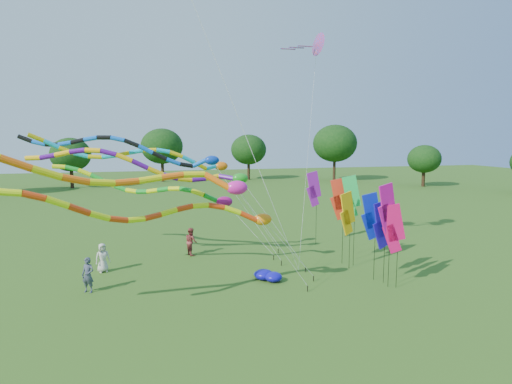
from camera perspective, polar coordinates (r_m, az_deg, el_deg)
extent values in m
plane|color=#295115|center=(19.50, 2.68, -15.15)|extent=(160.00, 160.00, 0.00)
cylinder|color=#382314|center=(73.94, 21.82, 2.17)|extent=(0.50, 0.50, 2.93)
ellipsoid|color=#0E350E|center=(73.73, 21.96, 5.13)|extent=(6.18, 6.18, 5.26)
cylinder|color=#382314|center=(76.36, 10.44, 2.73)|extent=(0.50, 0.50, 2.96)
ellipsoid|color=#0E350E|center=(76.15, 10.50, 5.63)|extent=(6.24, 6.24, 5.31)
cylinder|color=#382314|center=(70.19, -0.90, 2.56)|extent=(0.50, 0.50, 3.21)
ellipsoid|color=#0E350E|center=(69.96, -0.91, 5.99)|extent=(6.78, 6.78, 5.76)
cylinder|color=#382314|center=(75.36, -12.46, 2.86)|extent=(0.50, 0.50, 3.57)
ellipsoid|color=#0E350E|center=(75.15, -12.56, 6.40)|extent=(7.54, 7.54, 6.41)
cylinder|color=#382314|center=(73.95, -24.04, 1.80)|extent=(0.50, 0.50, 2.25)
ellipsoid|color=#0E350E|center=(73.75, -24.16, 4.07)|extent=(4.75, 4.75, 4.04)
cylinder|color=black|center=(22.87, 7.67, -11.36)|extent=(0.05, 0.05, 0.30)
cylinder|color=silver|center=(21.52, 4.44, -7.58)|extent=(0.02, 0.02, 4.48)
ellipsoid|color=orange|center=(20.39, 0.88, -3.66)|extent=(0.88, 0.57, 0.57)
cylinder|color=#EA3B0D|center=(20.10, -1.04, -3.28)|extent=(0.26, 0.26, 0.85)
cylinder|color=#E0F40C|center=(19.88, -3.18, -2.44)|extent=(0.26, 0.26, 0.81)
cylinder|color=#EA3B0D|center=(19.67, -5.31, -1.91)|extent=(0.26, 0.26, 0.76)
cylinder|color=#E0F40C|center=(19.47, -7.42, -1.80)|extent=(0.26, 0.26, 0.74)
cylinder|color=#EA3B0D|center=(19.25, -9.50, -2.10)|extent=(0.26, 0.26, 0.75)
cylinder|color=#E0F40C|center=(19.01, -11.56, -2.64)|extent=(0.26, 0.26, 0.76)
cylinder|color=#EA3B0D|center=(18.73, -13.62, -3.21)|extent=(0.26, 0.26, 0.76)
cylinder|color=#E0F40C|center=(18.42, -15.72, -3.55)|extent=(0.26, 0.26, 0.76)
cylinder|color=#EA3B0D|center=(18.08, -17.89, -3.51)|extent=(0.26, 0.26, 0.78)
cylinder|color=#E0F40C|center=(17.73, -20.15, -3.02)|extent=(0.26, 0.26, 0.82)
cylinder|color=#EA3B0D|center=(17.42, -22.52, -2.20)|extent=(0.26, 0.26, 0.84)
cylinder|color=#E0F40C|center=(17.18, -24.98, -1.26)|extent=(0.26, 0.26, 0.82)
cylinder|color=#EA3B0D|center=(17.04, -27.50, -0.47)|extent=(0.26, 0.26, 0.78)
cylinder|color=#E0F40C|center=(17.02, -30.01, -0.06)|extent=(0.26, 0.26, 0.75)
cylinder|color=black|center=(21.42, 6.89, -12.66)|extent=(0.05, 0.05, 0.30)
cylinder|color=silver|center=(19.84, 2.42, -6.33)|extent=(0.02, 0.02, 6.17)
ellipsoid|color=#F21AA2|center=(18.69, -2.58, 0.59)|extent=(0.97, 0.62, 0.62)
cylinder|color=#F35E0C|center=(18.63, -5.23, 1.45)|extent=(0.28, 0.28, 1.23)
cylinder|color=yellow|center=(18.60, -8.26, 2.33)|extent=(0.28, 0.28, 0.94)
cylinder|color=#F35E0C|center=(18.37, -11.09, 2.09)|extent=(0.28, 0.28, 0.95)
cylinder|color=yellow|center=(18.13, -13.95, 1.66)|extent=(0.28, 0.28, 0.95)
cylinder|color=#F35E0C|center=(17.88, -16.85, 1.27)|extent=(0.28, 0.28, 0.96)
cylinder|color=yellow|center=(17.63, -19.83, 1.18)|extent=(0.28, 0.28, 0.97)
cylinder|color=#F35E0C|center=(17.39, -22.91, 1.52)|extent=(0.28, 0.28, 0.99)
cylinder|color=yellow|center=(17.20, -26.09, 2.30)|extent=(0.28, 0.28, 1.02)
cylinder|color=#F35E0C|center=(17.10, -29.34, 3.36)|extent=(0.28, 0.28, 1.03)
cylinder|color=black|center=(24.30, 6.62, -10.20)|extent=(0.05, 0.05, 0.30)
cylinder|color=silver|center=(23.18, 2.38, -4.28)|extent=(0.02, 0.02, 6.21)
ellipsoid|color=#1B971B|center=(22.47, -2.14, 1.83)|extent=(0.85, 0.55, 0.55)
cylinder|color=#550C8B|center=(22.60, -4.00, 1.98)|extent=(0.25, 0.25, 0.86)
cylinder|color=#FFB70D|center=(22.69, -5.86, 1.96)|extent=(0.25, 0.25, 0.74)
cylinder|color=#550C8B|center=(22.50, -7.66, 1.68)|extent=(0.25, 0.25, 0.74)
cylinder|color=#FFB70D|center=(22.28, -9.49, 1.67)|extent=(0.25, 0.25, 0.75)
cylinder|color=#550C8B|center=(22.08, -11.36, 2.03)|extent=(0.25, 0.25, 0.78)
cylinder|color=#FFB70D|center=(21.90, -13.27, 2.71)|extent=(0.25, 0.25, 0.82)
cylinder|color=#550C8B|center=(21.79, -15.22, 3.57)|extent=(0.25, 0.25, 0.82)
cylinder|color=#FFB70D|center=(21.77, -17.16, 4.39)|extent=(0.25, 0.25, 0.79)
cylinder|color=#550C8B|center=(21.85, -19.07, 4.98)|extent=(0.25, 0.25, 0.75)
cylinder|color=#FFB70D|center=(22.02, -20.92, 5.20)|extent=(0.25, 0.25, 0.73)
cylinder|color=#550C8B|center=(22.28, -22.69, 5.06)|extent=(0.25, 0.25, 0.74)
cylinder|color=#FFB70D|center=(22.61, -24.38, 4.69)|extent=(0.25, 0.25, 0.76)
cylinder|color=#550C8B|center=(22.98, -26.00, 4.28)|extent=(0.25, 0.25, 0.76)
cylinder|color=#FFB70D|center=(23.37, -27.57, 4.04)|extent=(0.25, 0.25, 0.74)
cylinder|color=black|center=(25.32, 3.41, -9.44)|extent=(0.05, 0.05, 0.30)
cylinder|color=silver|center=(24.30, -1.13, -2.68)|extent=(0.02, 0.02, 7.11)
ellipsoid|color=#0B34A3|center=(23.80, -5.90, 4.23)|extent=(0.81, 0.52, 0.52)
cylinder|color=blue|center=(23.82, -7.58, 3.82)|extent=(0.24, 0.24, 0.77)
cylinder|color=black|center=(23.75, -9.27, 3.56)|extent=(0.24, 0.24, 0.74)
cylinder|color=blue|center=(23.58, -10.99, 3.99)|extent=(0.24, 0.24, 0.77)
cylinder|color=black|center=(23.46, -12.74, 4.70)|extent=(0.24, 0.24, 0.80)
cylinder|color=blue|center=(23.41, -14.51, 5.53)|extent=(0.24, 0.24, 0.79)
cylinder|color=black|center=(23.45, -16.25, 6.27)|extent=(0.24, 0.24, 0.76)
cylinder|color=blue|center=(23.58, -17.96, 6.74)|extent=(0.24, 0.24, 0.72)
cylinder|color=black|center=(23.80, -19.60, 6.86)|extent=(0.24, 0.24, 0.71)
cylinder|color=blue|center=(24.09, -21.17, 6.66)|extent=(0.24, 0.24, 0.73)
cylinder|color=black|center=(24.43, -22.66, 6.28)|extent=(0.24, 0.24, 0.74)
cylinder|color=blue|center=(24.80, -24.11, 5.91)|extent=(0.24, 0.24, 0.73)
cylinder|color=black|center=(25.18, -25.53, 5.73)|extent=(0.24, 0.24, 0.72)
cylinder|color=blue|center=(25.53, -26.95, 5.84)|extent=(0.24, 0.24, 0.73)
cylinder|color=black|center=(25.85, -28.39, 6.24)|extent=(0.24, 0.24, 0.76)
cylinder|color=black|center=(27.93, 2.97, -7.83)|extent=(0.05, 0.05, 0.30)
cylinder|color=silver|center=(26.57, -0.70, -2.29)|extent=(0.02, 0.02, 6.65)
ellipsoid|color=orange|center=(25.61, -4.67, 3.47)|extent=(0.81, 0.52, 0.52)
cylinder|color=#0DB5DF|center=(25.21, -6.05, 3.28)|extent=(0.24, 0.24, 0.81)
cylinder|color=yellow|center=(24.77, -7.44, 3.51)|extent=(0.24, 0.24, 0.80)
cylinder|color=#0DB5DF|center=(24.50, -9.00, 4.30)|extent=(0.24, 0.24, 0.79)
cylinder|color=yellow|center=(24.33, -10.62, 4.97)|extent=(0.24, 0.24, 0.75)
cylinder|color=#0DB5DF|center=(24.24, -12.29, 5.38)|extent=(0.24, 0.24, 0.72)
cylinder|color=yellow|center=(24.25, -13.98, 5.44)|extent=(0.24, 0.24, 0.72)
cylinder|color=#0DB5DF|center=(24.32, -15.68, 5.21)|extent=(0.24, 0.24, 0.74)
cylinder|color=yellow|center=(24.44, -17.36, 4.84)|extent=(0.24, 0.24, 0.74)
cylinder|color=#0DB5DF|center=(24.58, -19.02, 4.52)|extent=(0.24, 0.24, 0.73)
cylinder|color=yellow|center=(24.71, -20.67, 4.41)|extent=(0.24, 0.24, 0.72)
cylinder|color=#0DB5DF|center=(24.81, -22.31, 4.60)|extent=(0.24, 0.24, 0.73)
cylinder|color=yellow|center=(24.87, -23.96, 5.10)|extent=(0.24, 0.24, 0.77)
cylinder|color=#0DB5DF|center=(24.88, -25.62, 5.78)|extent=(0.24, 0.24, 0.79)
cylinder|color=yellow|center=(24.85, -27.30, 6.47)|extent=(0.24, 0.24, 0.78)
cylinder|color=black|center=(26.44, 2.37, -8.71)|extent=(0.05, 0.05, 0.30)
cylinder|color=silver|center=(26.18, -0.94, -4.89)|extent=(0.02, 0.02, 4.46)
ellipsoid|color=#990D5F|center=(26.14, -4.24, -1.29)|extent=(1.01, 0.65, 0.65)
cylinder|color=#149822|center=(26.00, -5.95, -0.85)|extent=(0.29, 0.29, 1.04)
cylinder|color=#DAE20B|center=(25.91, -7.74, -0.12)|extent=(0.29, 0.29, 0.81)
cylinder|color=#149822|center=(26.18, -9.31, 0.31)|extent=(0.29, 0.29, 0.78)
cylinder|color=#DAE20B|center=(26.55, -10.81, 0.44)|extent=(0.29, 0.29, 0.79)
cylinder|color=#149822|center=(26.98, -12.24, 0.34)|extent=(0.29, 0.29, 0.80)
cylinder|color=#DAE20B|center=(27.44, -13.60, 0.15)|extent=(0.29, 0.29, 0.80)
cylinder|color=#149822|center=(27.89, -14.94, 0.04)|extent=(0.29, 0.29, 0.79)
cylinder|color=#DAE20B|center=(28.32, -16.27, 0.15)|extent=(0.29, 0.29, 0.78)
cylinder|color=#149822|center=(28.70, -17.61, 0.51)|extent=(0.29, 0.29, 0.80)
cylinder|color=#DAE20B|center=(29.02, -18.99, 1.09)|extent=(0.29, 0.29, 0.84)
cylinder|color=#149822|center=(29.29, -20.41, 1.79)|extent=(0.29, 0.29, 0.86)
cylinder|color=#DAE20B|center=(29.53, -21.85, 2.44)|extent=(0.29, 0.29, 0.84)
cylinder|color=#149822|center=(29.76, -23.32, 2.90)|extent=(0.29, 0.29, 0.81)
cylinder|color=#DAE20B|center=(29.99, -24.77, 3.08)|extent=(0.29, 0.29, 0.79)
cylinder|color=black|center=(23.76, 5.68, -10.60)|extent=(0.04, 0.04, 0.30)
cylinder|color=silver|center=(22.03, -2.14, 9.36)|extent=(0.01, 0.01, 17.08)
cylinder|color=black|center=(23.76, 5.68, -10.60)|extent=(0.04, 0.04, 0.30)
cylinder|color=silver|center=(20.46, -4.57, 15.05)|extent=(0.01, 0.01, 21.76)
cylinder|color=black|center=(23.76, 5.68, -10.60)|extent=(0.04, 0.04, 0.30)
cylinder|color=silver|center=(24.33, 6.95, 5.20)|extent=(0.01, 0.01, 13.03)
cone|color=purple|center=(26.58, 8.12, 18.97)|extent=(1.42, 1.52, 1.51)
cube|color=purple|center=(26.30, 6.63, 18.78)|extent=(0.90, 0.12, 0.04)
cube|color=purple|center=(26.09, 5.43, 18.62)|extent=(0.90, 0.12, 0.04)
cube|color=purple|center=(25.89, 4.22, 18.45)|extent=(0.90, 0.12, 0.04)
cylinder|color=black|center=(22.35, 18.35, -7.30)|extent=(0.02, 0.02, 3.90)
cube|color=#E30C5C|center=(21.99, 17.95, -3.92)|extent=(1.14, 0.38, 1.93)
cube|color=#E30C5C|center=(22.13, 17.67, -5.95)|extent=(0.99, 0.34, 1.51)
cylinder|color=black|center=(25.73, 11.52, -4.20)|extent=(0.02, 0.02, 4.75)
cube|color=red|center=(25.40, 11.13, -0.27)|extent=(1.13, 0.39, 1.93)
cube|color=red|center=(25.50, 10.91, -2.05)|extent=(0.99, 0.35, 1.51)
cylinder|color=black|center=(22.90, 16.78, -6.82)|extent=(0.02, 0.02, 3.95)
cube|color=#1C0DB6|center=(22.47, 16.49, -3.49)|extent=(1.15, 0.30, 1.93)
cube|color=#1C0DB6|center=(22.58, 16.27, -5.50)|extent=(1.00, 0.27, 1.51)
cylinder|color=black|center=(23.21, 15.58, -6.15)|extent=(0.02, 0.02, 4.30)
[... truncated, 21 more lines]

